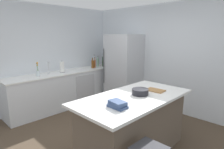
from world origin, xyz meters
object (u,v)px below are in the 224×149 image
object	(u,v)px
cutting_board	(155,90)
vinegar_bottle	(95,64)
sink_faucet	(49,68)
gin_bottle	(98,62)
refrigerator	(124,69)
flower_vase	(38,72)
hot_sauce_bottle	(105,63)
kitchen_island	(133,124)
wine_bottle	(103,61)
soda_bottle	(94,62)
mixing_bowl	(140,92)
cookbook_stack	(117,104)
syrup_bottle	(103,63)
paper_towel_roll	(62,67)
whiskey_bottle	(93,64)

from	to	relation	value
cutting_board	vinegar_bottle	bearing A→B (deg)	161.73
sink_faucet	gin_bottle	world-z (taller)	gin_bottle
refrigerator	flower_vase	size ratio (longest dim) A/B	5.72
refrigerator	vinegar_bottle	world-z (taller)	refrigerator
hot_sauce_bottle	kitchen_island	bearing A→B (deg)	-35.00
flower_vase	vinegar_bottle	world-z (taller)	flower_vase
cutting_board	wine_bottle	bearing A→B (deg)	155.55
refrigerator	kitchen_island	bearing A→B (deg)	-44.81
soda_bottle	mixing_bowl	size ratio (longest dim) A/B	1.36
vinegar_bottle	cookbook_stack	size ratio (longest dim) A/B	1.22
syrup_bottle	flower_vase	bearing A→B (deg)	-89.41
hot_sauce_bottle	sink_faucet	bearing A→B (deg)	-90.46
wine_bottle	gin_bottle	size ratio (longest dim) A/B	1.27
mixing_bowl	syrup_bottle	bearing A→B (deg)	148.30
vinegar_bottle	flower_vase	bearing A→B (deg)	-90.94
cookbook_stack	mixing_bowl	bearing A→B (deg)	100.14
paper_towel_roll	hot_sauce_bottle	xyz separation A→B (m)	(-0.06, 1.54, -0.04)
paper_towel_roll	gin_bottle	world-z (taller)	paper_towel_roll
hot_sauce_bottle	vinegar_bottle	distance (m)	0.49
refrigerator	cookbook_stack	size ratio (longest dim) A/B	7.43
refrigerator	hot_sauce_bottle	size ratio (longest dim) A/B	8.09
kitchen_island	gin_bottle	world-z (taller)	gin_bottle
kitchen_island	whiskey_bottle	size ratio (longest dim) A/B	6.52
gin_bottle	mixing_bowl	size ratio (longest dim) A/B	1.19
paper_towel_roll	gin_bottle	distance (m)	1.26
sink_faucet	flower_vase	distance (m)	0.32
paper_towel_roll	wine_bottle	size ratio (longest dim) A/B	0.80
vinegar_bottle	cutting_board	xyz separation A→B (m)	(2.56, -0.84, -0.09)
whiskey_bottle	kitchen_island	bearing A→B (deg)	-26.44
whiskey_bottle	cutting_board	world-z (taller)	whiskey_bottle
syrup_bottle	wine_bottle	world-z (taller)	wine_bottle
refrigerator	vinegar_bottle	size ratio (longest dim) A/B	6.09
sink_faucet	gin_bottle	bearing A→B (deg)	89.71
sink_faucet	paper_towel_roll	bearing A→B (deg)	77.11
syrup_bottle	cutting_board	distance (m)	2.88
hot_sauce_bottle	whiskey_bottle	bearing A→B (deg)	-80.63
vinegar_bottle	sink_faucet	bearing A→B (deg)	-94.09
hot_sauce_bottle	soda_bottle	xyz separation A→B (m)	(-0.05, -0.39, 0.04)
kitchen_island	wine_bottle	bearing A→B (deg)	146.46
whiskey_bottle	mixing_bowl	world-z (taller)	whiskey_bottle
paper_towel_roll	soda_bottle	size ratio (longest dim) A/B	0.88
vinegar_bottle	cutting_board	world-z (taller)	vinegar_bottle
paper_towel_roll	cookbook_stack	distance (m)	2.76
whiskey_bottle	refrigerator	bearing A→B (deg)	25.91
wine_bottle	whiskey_bottle	distance (m)	0.39
cookbook_stack	gin_bottle	bearing A→B (deg)	143.08
whiskey_bottle	flower_vase	bearing A→B (deg)	-91.34
hot_sauce_bottle	wine_bottle	size ratio (longest dim) A/B	0.59
whiskey_bottle	cookbook_stack	distance (m)	3.14
sink_faucet	syrup_bottle	bearing A→B (deg)	88.39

